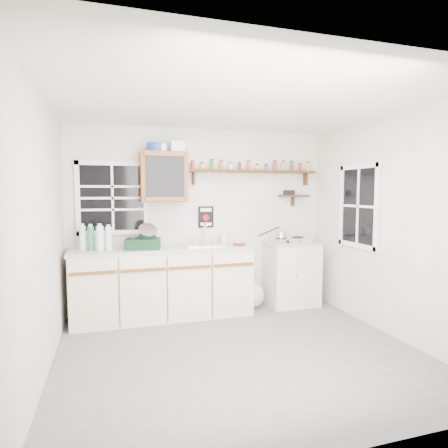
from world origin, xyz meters
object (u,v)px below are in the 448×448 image
Objects in this scene: spice_shelf at (253,170)px; upper_cabinet at (164,177)px; hotplate at (289,240)px; right_cabinet at (291,273)px; dish_rack at (144,240)px; main_cabinet at (164,282)px.

upper_cabinet is at bearing -176.91° from spice_shelf.
upper_cabinet is 1.97m from hotplate.
spice_shelf is at bearing 160.20° from right_cabinet.
dish_rack is (-1.56, -0.26, -0.91)m from spice_shelf.
hotplate is at bearing -23.45° from spice_shelf.
hotplate reaches higher than main_cabinet.
main_cabinet is at bearing -173.99° from hotplate.
main_cabinet is 0.61m from dish_rack.
upper_cabinet is 1.38× the size of dish_rack.
spice_shelf is at bearing 19.27° from dish_rack.
main_cabinet is 1.37m from upper_cabinet.
dish_rack is at bearing -146.09° from upper_cabinet.
hotplate is (0.48, -0.21, -0.99)m from spice_shelf.
right_cabinet is (1.83, 0.03, -0.01)m from main_cabinet.
right_cabinet is at bearing 31.11° from hotplate.
main_cabinet is 1.84m from right_cabinet.
dish_rack is at bearing -170.60° from spice_shelf.
main_cabinet is at bearing -170.80° from spice_shelf.
upper_cabinet is at bearing -178.67° from hotplate.
spice_shelf is 3.42× the size of hotplate.
spice_shelf reaches higher than dish_rack.
dish_rack is at bearing -172.73° from hotplate.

